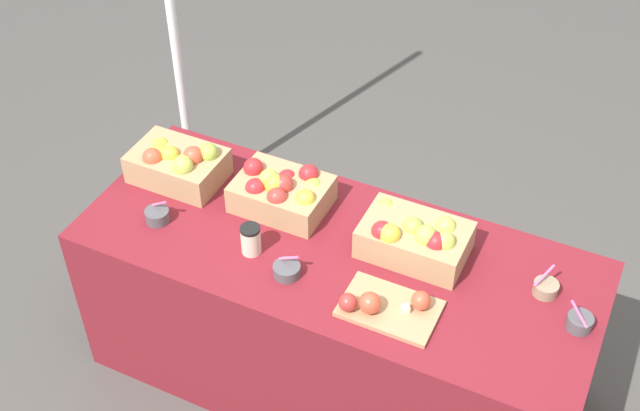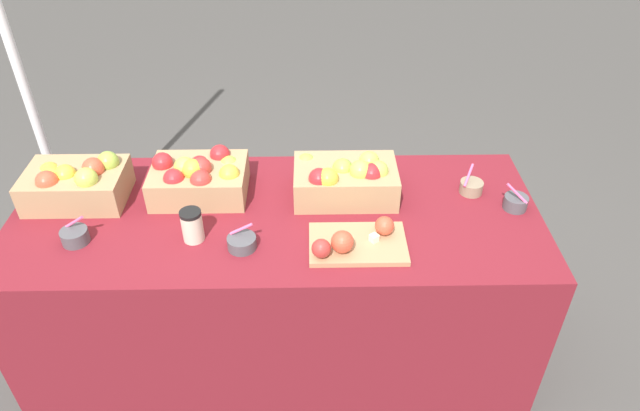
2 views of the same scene
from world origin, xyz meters
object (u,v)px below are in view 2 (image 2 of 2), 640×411
Objects in this scene: sample_bowl_far at (242,242)px; apple_crate_left at (76,182)px; sample_bowl_near at (516,202)px; apple_crate_middle at (199,177)px; sample_bowl_extra at (75,236)px; coffee_cup at (192,226)px; apple_crate_right at (346,179)px; cutting_board_front at (354,242)px; tent_pole at (7,35)px; sample_bowl_mid at (471,187)px.

apple_crate_left is at bearing 155.65° from sample_bowl_far.
sample_bowl_near is 1.10× the size of sample_bowl_far.
sample_bowl_far is at bearing -60.10° from apple_crate_middle.
coffee_cup is at bearing 1.17° from sample_bowl_extra.
apple_crate_left reaches higher than apple_crate_right.
apple_crate_left reaches higher than sample_bowl_near.
apple_crate_left reaches higher than sample_bowl_far.
coffee_cup is at bearing 173.95° from cutting_board_front.
sample_bowl_extra is (-0.92, -0.25, -0.05)m from apple_crate_right.
sample_bowl_far is at bearing -41.45° from tent_pole.
sample_bowl_far is (-0.97, -0.20, -0.00)m from sample_bowl_near.
cutting_board_front is at bearing -30.36° from apple_crate_middle.
coffee_cup is at bearing -155.09° from apple_crate_right.
sample_bowl_near is 0.99m from sample_bowl_far.
sample_bowl_mid is (-0.14, 0.10, -0.00)m from sample_bowl_near.
apple_crate_middle is 1.01m from sample_bowl_mid.
apple_crate_right is 3.53× the size of sample_bowl_near.
sample_bowl_far is at bearing -15.72° from coffee_cup.
apple_crate_left reaches higher than apple_crate_middle.
sample_bowl_near is 0.05× the size of tent_pole.
tent_pole reaches higher than sample_bowl_far.
apple_crate_middle is (0.44, 0.03, -0.00)m from apple_crate_left.
sample_bowl_mid is 1.42m from sample_bowl_extra.
apple_crate_middle is 0.64m from cutting_board_front.
sample_bowl_extra is at bearing -164.68° from apple_crate_right.
tent_pole reaches higher than coffee_cup.
apple_crate_middle reaches higher than sample_bowl_near.
coffee_cup is (-0.53, -0.24, -0.02)m from apple_crate_right.
apple_crate_right is (0.98, 0.01, -0.00)m from apple_crate_left.
sample_bowl_extra is (-0.38, -0.27, -0.05)m from apple_crate_middle.
apple_crate_middle is 3.59× the size of sample_bowl_far.
sample_bowl_far is (0.18, -0.31, -0.05)m from apple_crate_middle.
apple_crate_right is 0.17× the size of tent_pole.
tent_pole is (-1.03, 0.91, 0.37)m from sample_bowl_far.
tent_pole reaches higher than apple_crate_left.
tent_pole is (-0.85, 0.60, 0.32)m from apple_crate_middle.
apple_crate_left is 3.33× the size of sample_bowl_near.
apple_crate_left reaches higher than sample_bowl_mid.
apple_crate_right is 0.58m from coffee_cup.
sample_bowl_extra is at bearing -178.83° from coffee_cup.
coffee_cup is at bearing -87.10° from apple_crate_middle.
apple_crate_middle is at bearing 35.75° from sample_bowl_extra.
cutting_board_front is 0.56m from sample_bowl_mid.
apple_crate_left is at bearing 163.63° from cutting_board_front.
coffee_cup reaches higher than sample_bowl_mid.
apple_crate_middle is 1.09m from tent_pole.
apple_crate_right is 1.55m from tent_pole.
tent_pole is (-1.39, 0.62, 0.32)m from apple_crate_right.
apple_crate_left is at bearing 152.75° from coffee_cup.
sample_bowl_mid is at bearing 1.41° from apple_crate_right.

